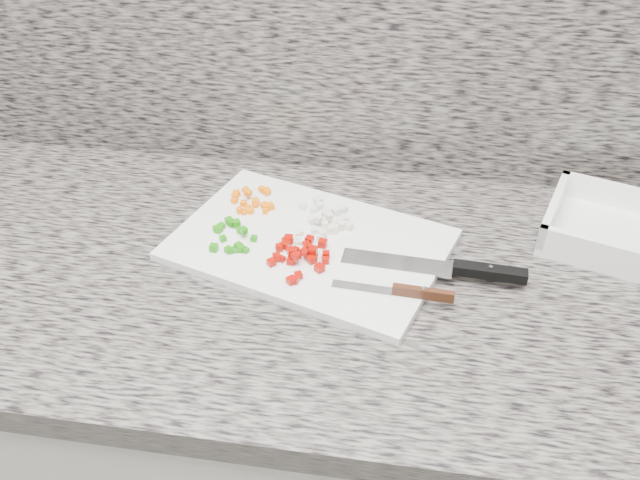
{
  "coord_description": "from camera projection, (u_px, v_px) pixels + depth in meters",
  "views": [
    {
      "loc": [
        0.18,
        0.64,
        1.58
      ],
      "look_at": [
        0.05,
        1.47,
        0.93
      ],
      "focal_mm": 40.0,
      "sensor_mm": 36.0,
      "label": 1
    }
  ],
  "objects": [
    {
      "name": "tray",
      "position": [
        630.0,
        236.0,
        1.1
      ],
      "size": [
        0.29,
        0.25,
        0.05
      ],
      "rotation": [
        0.0,
        0.0,
        -0.3
      ],
      "color": "white",
      "rests_on": "countertop"
    },
    {
      "name": "carrot_pile",
      "position": [
        253.0,
        201.0,
        1.17
      ],
      "size": [
        0.08,
        0.08,
        0.02
      ],
      "color": "orange",
      "rests_on": "cutting_board"
    },
    {
      "name": "backsplash",
      "position": [
        318.0,
        0.0,
        1.12
      ],
      "size": [
        3.92,
        0.02,
        0.6
      ],
      "primitive_type": "cube",
      "color": "slate",
      "rests_on": "countertop"
    },
    {
      "name": "chef_knife",
      "position": [
        457.0,
        269.0,
        1.03
      ],
      "size": [
        0.27,
        0.05,
        0.02
      ],
      "rotation": [
        0.0,
        0.0,
        -0.06
      ],
      "color": "silver",
      "rests_on": "cutting_board"
    },
    {
      "name": "garlic_pile",
      "position": [
        290.0,
        240.0,
        1.09
      ],
      "size": [
        0.04,
        0.05,
        0.01
      ],
      "color": "#F3ECBB",
      "rests_on": "cutting_board"
    },
    {
      "name": "cabinet",
      "position": [
        293.0,
        458.0,
        1.35
      ],
      "size": [
        3.92,
        0.62,
        0.86
      ],
      "primitive_type": "cube",
      "color": "beige",
      "rests_on": "ground"
    },
    {
      "name": "red_pepper_pile",
      "position": [
        300.0,
        253.0,
        1.06
      ],
      "size": [
        0.09,
        0.11,
        0.02
      ],
      "color": "#A70A02",
      "rests_on": "cutting_board"
    },
    {
      "name": "countertop",
      "position": [
        287.0,
        277.0,
        1.08
      ],
      "size": [
        3.96,
        0.64,
        0.04
      ],
      "primitive_type": "cube",
      "color": "slate",
      "rests_on": "cabinet"
    },
    {
      "name": "green_pepper_pile",
      "position": [
        232.0,
        235.0,
        1.1
      ],
      "size": [
        0.08,
        0.09,
        0.02
      ],
      "color": "#1D810B",
      "rests_on": "cutting_board"
    },
    {
      "name": "paring_knife",
      "position": [
        407.0,
        292.0,
        0.99
      ],
      "size": [
        0.17,
        0.02,
        0.02
      ],
      "rotation": [
        0.0,
        0.0,
        -0.06
      ],
      "color": "silver",
      "rests_on": "cutting_board"
    },
    {
      "name": "onion_pile",
      "position": [
        329.0,
        218.0,
        1.13
      ],
      "size": [
        0.1,
        0.11,
        0.02
      ],
      "color": "silver",
      "rests_on": "cutting_board"
    },
    {
      "name": "cutting_board",
      "position": [
        309.0,
        245.0,
        1.1
      ],
      "size": [
        0.46,
        0.38,
        0.01
      ],
      "primitive_type": "cube",
      "rotation": [
        0.0,
        0.0,
        -0.3
      ],
      "color": "white",
      "rests_on": "countertop"
    }
  ]
}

